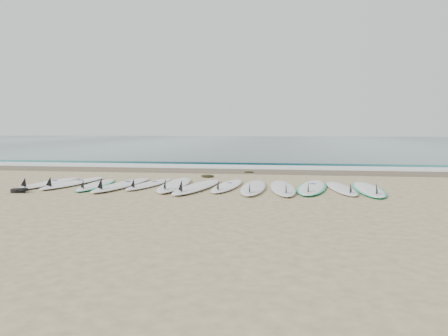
# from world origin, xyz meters

# --- Properties ---
(ground) EXTENTS (120.00, 120.00, 0.00)m
(ground) POSITION_xyz_m (0.00, 0.00, 0.00)
(ground) COLOR tan
(ocean) EXTENTS (120.00, 55.00, 0.03)m
(ocean) POSITION_xyz_m (0.00, 32.50, 0.01)
(ocean) COLOR #245A5C
(ocean) RESTS_ON ground
(wet_sand_band) EXTENTS (120.00, 1.80, 0.01)m
(wet_sand_band) POSITION_xyz_m (0.00, 4.10, 0.01)
(wet_sand_band) COLOR brown
(wet_sand_band) RESTS_ON ground
(foam_band) EXTENTS (120.00, 1.40, 0.04)m
(foam_band) POSITION_xyz_m (0.00, 5.50, 0.02)
(foam_band) COLOR silver
(foam_band) RESTS_ON ground
(wave_crest) EXTENTS (120.00, 1.00, 0.10)m
(wave_crest) POSITION_xyz_m (0.00, 7.00, 0.05)
(wave_crest) COLOR #245A5C
(wave_crest) RESTS_ON ground
(surfboard_0) EXTENTS (0.75, 2.57, 0.32)m
(surfboard_0) POSITION_xyz_m (-3.98, -0.15, 0.06)
(surfboard_0) COLOR white
(surfboard_0) RESTS_ON ground
(surfboard_1) EXTENTS (0.90, 2.68, 0.34)m
(surfboard_1) POSITION_xyz_m (-3.37, 0.01, 0.06)
(surfboard_1) COLOR white
(surfboard_1) RESTS_ON ground
(surfboard_2) EXTENTS (0.76, 2.39, 0.30)m
(surfboard_2) POSITION_xyz_m (-2.64, -0.19, 0.04)
(surfboard_2) COLOR white
(surfboard_2) RESTS_ON ground
(surfboard_3) EXTENTS (0.89, 2.88, 0.36)m
(surfboard_3) POSITION_xyz_m (-1.98, -0.19, 0.06)
(surfboard_3) COLOR white
(surfboard_3) RESTS_ON ground
(surfboard_4) EXTENTS (0.85, 2.41, 0.30)m
(surfboard_4) POSITION_xyz_m (-1.36, 0.10, 0.05)
(surfboard_4) COLOR white
(surfboard_4) RESTS_ON ground
(surfboard_5) EXTENTS (0.74, 2.93, 0.37)m
(surfboard_5) POSITION_xyz_m (-0.67, 0.01, 0.06)
(surfboard_5) COLOR white
(surfboard_5) RESTS_ON ground
(surfboard_6) EXTENTS (1.03, 2.93, 0.37)m
(surfboard_6) POSITION_xyz_m (-0.04, -0.25, 0.06)
(surfboard_6) COLOR white
(surfboard_6) RESTS_ON ground
(surfboard_7) EXTENTS (0.75, 2.55, 0.32)m
(surfboard_7) POSITION_xyz_m (0.65, 0.05, 0.06)
(surfboard_7) COLOR white
(surfboard_7) RESTS_ON ground
(surfboard_8) EXTENTS (0.57, 2.71, 0.35)m
(surfboard_8) POSITION_xyz_m (1.31, -0.19, 0.06)
(surfboard_8) COLOR silver
(surfboard_8) RESTS_ON ground
(surfboard_9) EXTENTS (0.80, 2.77, 0.35)m
(surfboard_9) POSITION_xyz_m (2.01, -0.16, 0.06)
(surfboard_9) COLOR white
(surfboard_9) RESTS_ON ground
(surfboard_10) EXTENTS (1.02, 2.83, 0.35)m
(surfboard_10) POSITION_xyz_m (2.70, 0.11, 0.05)
(surfboard_10) COLOR white
(surfboard_10) RESTS_ON ground
(surfboard_11) EXTENTS (0.77, 2.43, 0.31)m
(surfboard_11) POSITION_xyz_m (3.38, 0.01, 0.05)
(surfboard_11) COLOR white
(surfboard_11) RESTS_ON ground
(surfboard_12) EXTENTS (0.64, 2.63, 0.33)m
(surfboard_12) POSITION_xyz_m (3.99, -0.01, 0.05)
(surfboard_12) COLOR white
(surfboard_12) RESTS_ON ground
(seaweed_near) EXTENTS (0.40, 0.31, 0.08)m
(seaweed_near) POSITION_xyz_m (-0.25, 2.23, 0.04)
(seaweed_near) COLOR black
(seaweed_near) RESTS_ON ground
(seaweed_far) EXTENTS (0.32, 0.25, 0.06)m
(seaweed_far) POSITION_xyz_m (0.86, 3.60, 0.03)
(seaweed_far) COLOR black
(seaweed_far) RESTS_ON ground
(leash_coil) EXTENTS (0.46, 0.36, 0.11)m
(leash_coil) POSITION_xyz_m (-3.94, -1.38, 0.05)
(leash_coil) COLOR black
(leash_coil) RESTS_ON ground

